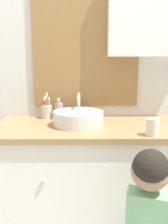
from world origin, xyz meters
name	(u,v)px	position (x,y,z in m)	size (l,w,h in m)	color
wall_back	(96,62)	(0.02, 0.62, 1.28)	(3.20, 0.18, 2.50)	silver
vanity_counter	(93,187)	(0.00, 0.31, 0.44)	(1.31, 0.58, 0.88)	silver
sink_basin	(79,117)	(-0.10, 0.33, 0.93)	(0.33, 0.38, 0.19)	silver
toothbrush_holder	(47,111)	(-0.33, 0.53, 0.93)	(0.08, 0.08, 0.18)	beige
soap_dispenser	(59,111)	(-0.24, 0.50, 0.94)	(0.06, 0.06, 0.15)	#CCA3BC
child_figure	(148,214)	(0.24, -0.19, 0.56)	(0.30, 0.41, 0.90)	slate
drinking_cup	(153,127)	(0.32, 0.08, 0.93)	(0.07, 0.07, 0.10)	silver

